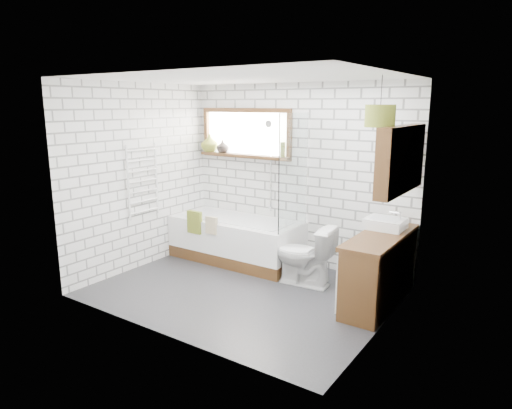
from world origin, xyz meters
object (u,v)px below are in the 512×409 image
Objects in this scene: basin at (385,224)px; pendant at (380,116)px; vanity at (380,270)px; toilet at (304,255)px; bathtub at (236,239)px.

pendant is (0.04, -0.50, 1.24)m from basin.
vanity is 1.83× the size of toilet.
pendant is at bearing -96.54° from vanity.
toilet is 1.98m from pendant.
pendant reaches higher than vanity.
vanity reaches higher than bathtub.
toilet is at bearing 178.64° from vanity.
vanity is (2.22, -0.29, 0.10)m from bathtub.
vanity is at bearing -78.08° from basin.
vanity is at bearing -7.52° from bathtub.
basin is 1.06m from toilet.
toilet reaches higher than bathtub.
toilet is 2.52× the size of pendant.
toilet is (1.25, -0.27, 0.08)m from bathtub.
pendant reaches higher than basin.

